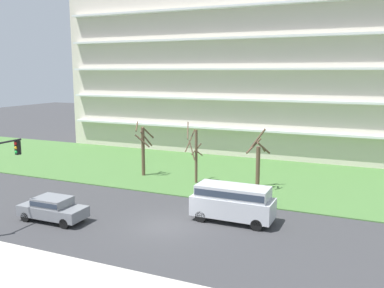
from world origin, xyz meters
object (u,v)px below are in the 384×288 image
(tree_center, at_px, (258,162))
(tree_left, at_px, (195,153))
(tree_far_left, at_px, (143,148))
(van_silver_near_left, at_px, (233,201))
(sedan_gray_center_left, at_px, (53,208))

(tree_center, bearing_deg, tree_left, -178.37)
(tree_far_left, distance_m, tree_center, 10.70)
(tree_far_left, height_order, tree_left, tree_left)
(tree_left, xyz_separation_m, tree_center, (5.43, 0.15, -0.34))
(tree_left, relative_size, tree_center, 1.06)
(tree_center, bearing_deg, van_silver_near_left, -87.11)
(tree_far_left, relative_size, tree_center, 1.01)
(tree_far_left, xyz_separation_m, van_silver_near_left, (11.08, -7.87, -1.23))
(tree_left, distance_m, van_silver_near_left, 9.56)
(tree_center, xyz_separation_m, sedan_gray_center_left, (-10.17, -12.15, -1.41))
(tree_left, xyz_separation_m, sedan_gray_center_left, (-4.75, -11.99, -1.75))
(tree_far_left, relative_size, van_silver_near_left, 0.96)
(tree_far_left, height_order, sedan_gray_center_left, tree_far_left)
(tree_far_left, height_order, van_silver_near_left, tree_far_left)
(tree_left, distance_m, tree_center, 5.44)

